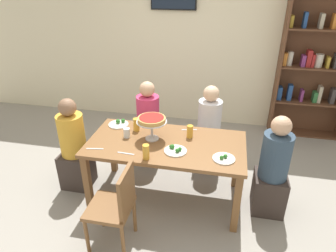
# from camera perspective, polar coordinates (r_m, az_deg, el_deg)

# --- Properties ---
(ground_plane) EXTENTS (12.00, 12.00, 0.00)m
(ground_plane) POSITION_cam_1_polar(r_m,az_deg,el_deg) (3.69, -0.32, -13.09)
(ground_plane) COLOR gray
(rear_partition) EXTENTS (8.00, 0.12, 2.80)m
(rear_partition) POSITION_cam_1_polar(r_m,az_deg,el_deg) (5.08, 4.99, 15.94)
(rear_partition) COLOR beige
(rear_partition) RESTS_ON ground_plane
(dining_table) EXTENTS (1.70, 0.87, 0.74)m
(dining_table) POSITION_cam_1_polar(r_m,az_deg,el_deg) (3.31, -0.35, -4.47)
(dining_table) COLOR brown
(dining_table) RESTS_ON ground_plane
(bookshelf) EXTENTS (1.10, 0.30, 2.21)m
(bookshelf) POSITION_cam_1_polar(r_m,az_deg,el_deg) (5.10, 26.20, 9.96)
(bookshelf) COLOR brown
(bookshelf) RESTS_ON ground_plane
(diner_head_west) EXTENTS (0.34, 0.34, 1.15)m
(diner_head_west) POSITION_cam_1_polar(r_m,az_deg,el_deg) (3.76, -17.27, -4.41)
(diner_head_west) COLOR #382D28
(diner_head_west) RESTS_ON ground_plane
(diner_far_left) EXTENTS (0.34, 0.34, 1.15)m
(diner_far_left) POSITION_cam_1_polar(r_m,az_deg,el_deg) (4.10, -3.72, -0.38)
(diner_far_left) COLOR #382D28
(diner_far_left) RESTS_ON ground_plane
(diner_far_right) EXTENTS (0.34, 0.34, 1.15)m
(diner_far_right) POSITION_cam_1_polar(r_m,az_deg,el_deg) (3.99, 7.66, -1.41)
(diner_far_right) COLOR #382D28
(diner_far_right) RESTS_ON ground_plane
(diner_head_east) EXTENTS (0.34, 0.34, 1.15)m
(diner_head_east) POSITION_cam_1_polar(r_m,az_deg,el_deg) (3.41, 19.12, -8.37)
(diner_head_east) COLOR #382D28
(diner_head_east) RESTS_ON ground_plane
(chair_near_left) EXTENTS (0.40, 0.40, 0.87)m
(chair_near_left) POSITION_cam_1_polar(r_m,az_deg,el_deg) (2.89, -9.74, -14.39)
(chair_near_left) COLOR brown
(chair_near_left) RESTS_ON ground_plane
(deep_dish_pizza_stand) EXTENTS (0.33, 0.33, 0.26)m
(deep_dish_pizza_stand) POSITION_cam_1_polar(r_m,az_deg,el_deg) (3.23, -3.11, 0.96)
(deep_dish_pizza_stand) COLOR silver
(deep_dish_pizza_stand) RESTS_ON dining_table
(salad_plate_near_diner) EXTENTS (0.24, 0.24, 0.07)m
(salad_plate_near_diner) POSITION_cam_1_polar(r_m,az_deg,el_deg) (3.67, -9.25, 0.46)
(salad_plate_near_diner) COLOR white
(salad_plate_near_diner) RESTS_ON dining_table
(salad_plate_far_diner) EXTENTS (0.23, 0.23, 0.06)m
(salad_plate_far_diner) POSITION_cam_1_polar(r_m,az_deg,el_deg) (3.10, 1.39, -4.57)
(salad_plate_far_diner) COLOR white
(salad_plate_far_diner) RESTS_ON dining_table
(salad_plate_spare) EXTENTS (0.22, 0.22, 0.06)m
(salad_plate_spare) POSITION_cam_1_polar(r_m,az_deg,el_deg) (3.03, 10.49, -6.03)
(salad_plate_spare) COLOR white
(salad_plate_spare) RESTS_ON dining_table
(beer_glass_amber_tall) EXTENTS (0.07, 0.07, 0.15)m
(beer_glass_amber_tall) POSITION_cam_1_polar(r_m,az_deg,el_deg) (2.96, -4.18, -4.90)
(beer_glass_amber_tall) COLOR gold
(beer_glass_amber_tall) RESTS_ON dining_table
(beer_glass_amber_short) EXTENTS (0.07, 0.07, 0.14)m
(beer_glass_amber_short) POSITION_cam_1_polar(r_m,az_deg,el_deg) (3.34, 4.16, -1.04)
(beer_glass_amber_short) COLOR gold
(beer_glass_amber_short) RESTS_ON dining_table
(beer_glass_amber_spare) EXTENTS (0.07, 0.07, 0.15)m
(beer_glass_amber_spare) POSITION_cam_1_polar(r_m,az_deg,el_deg) (3.49, -6.01, 0.27)
(beer_glass_amber_spare) COLOR gold
(beer_glass_amber_spare) RESTS_ON dining_table
(water_glass_clear_near) EXTENTS (0.07, 0.07, 0.11)m
(water_glass_clear_near) POSITION_cam_1_polar(r_m,az_deg,el_deg) (3.37, -7.81, -1.27)
(water_glass_clear_near) COLOR white
(water_glass_clear_near) RESTS_ON dining_table
(cutlery_fork_near) EXTENTS (0.18, 0.05, 0.00)m
(cutlery_fork_near) POSITION_cam_1_polar(r_m,az_deg,el_deg) (3.58, -3.46, -0.23)
(cutlery_fork_near) COLOR silver
(cutlery_fork_near) RESTS_ON dining_table
(cutlery_knife_near) EXTENTS (0.18, 0.06, 0.00)m
(cutlery_knife_near) POSITION_cam_1_polar(r_m,az_deg,el_deg) (3.52, 4.04, -0.69)
(cutlery_knife_near) COLOR silver
(cutlery_knife_near) RESTS_ON dining_table
(cutlery_fork_far) EXTENTS (0.18, 0.03, 0.00)m
(cutlery_fork_far) POSITION_cam_1_polar(r_m,az_deg,el_deg) (3.10, -7.97, -5.15)
(cutlery_fork_far) COLOR silver
(cutlery_fork_far) RESTS_ON dining_table
(cutlery_knife_far) EXTENTS (0.18, 0.04, 0.00)m
(cutlery_knife_far) POSITION_cam_1_polar(r_m,az_deg,el_deg) (3.24, -13.67, -4.19)
(cutlery_knife_far) COLOR silver
(cutlery_knife_far) RESTS_ON dining_table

